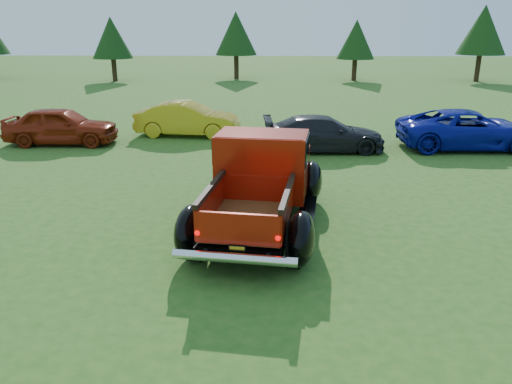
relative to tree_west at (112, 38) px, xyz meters
The scene contains 10 objects.
ground 31.54m from the tree_west, 67.52° to the right, with size 120.00×120.00×0.00m, color #295618.
tree_west is the anchor object (origin of this frame).
tree_mid_left 9.22m from the tree_west, 12.53° to the left, with size 3.20×3.20×5.00m.
tree_mid_right 18.03m from the tree_west, ahead, with size 2.82×2.82×4.40m.
tree_east 27.01m from the tree_west, ahead, with size 3.46×3.46×5.40m.
pickup_truck 30.00m from the tree_west, 67.33° to the right, with size 3.05×5.49×1.96m.
show_car_red 21.08m from the tree_west, 78.29° to the right, with size 1.57×3.90×1.33m, color maroon.
show_car_yellow 20.96m from the tree_west, 65.81° to the right, with size 1.37×3.92×1.29m, color gold.
show_car_grey 25.30m from the tree_west, 57.57° to the right, with size 1.66×4.08×1.18m, color black.
show_car_blue 27.91m from the tree_west, 48.24° to the right, with size 2.20×4.77×1.32m, color #0D1494.
Camera 1 is at (-0.30, -8.84, 4.11)m, focal length 35.00 mm.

